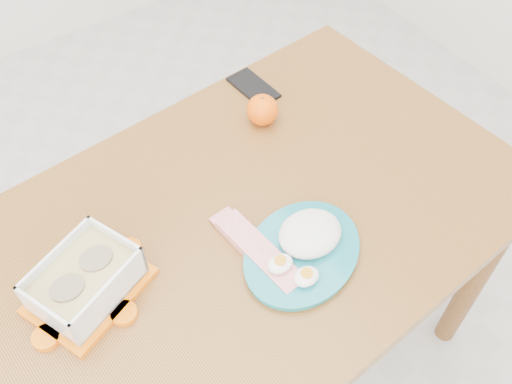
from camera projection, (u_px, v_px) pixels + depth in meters
ground at (200, 331)px, 1.83m from camera, size 3.50×3.50×0.00m
dining_table at (256, 238)px, 1.28m from camera, size 1.22×0.86×0.75m
food_container at (85, 281)px, 1.04m from camera, size 0.26×0.23×0.09m
orange_fruit at (262, 110)px, 1.34m from camera, size 0.08×0.08×0.08m
rice_plate at (305, 245)px, 1.12m from camera, size 0.34×0.34×0.07m
candy_bar at (260, 252)px, 1.12m from camera, size 0.08×0.22×0.02m
smartphone at (253, 87)px, 1.44m from camera, size 0.08×0.14×0.01m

